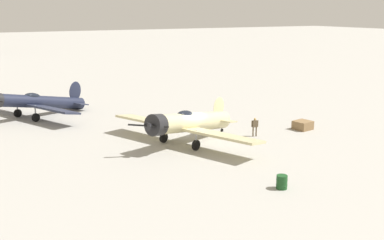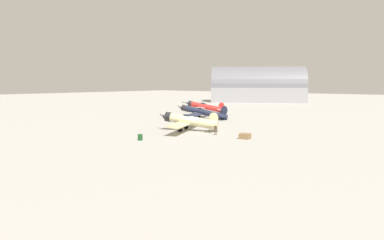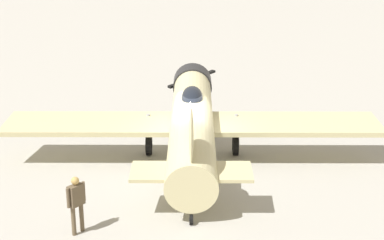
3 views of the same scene
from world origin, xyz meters
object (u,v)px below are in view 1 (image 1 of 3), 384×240
(ground_crew_mechanic, at_px, (255,125))
(equipment_crate, at_px, (303,125))
(airplane_mid_apron, at_px, (37,102))
(airplane_foreground, at_px, (188,123))
(fuel_drum, at_px, (282,182))

(ground_crew_mechanic, distance_m, equipment_crate, 5.13)
(airplane_mid_apron, relative_size, ground_crew_mechanic, 7.80)
(airplane_mid_apron, bearing_deg, equipment_crate, 116.73)
(airplane_mid_apron, relative_size, equipment_crate, 7.54)
(airplane_foreground, bearing_deg, ground_crew_mechanic, 149.80)
(airplane_foreground, relative_size, equipment_crate, 8.13)
(ground_crew_mechanic, height_order, equipment_crate, ground_crew_mechanic)
(airplane_mid_apron, xyz_separation_m, ground_crew_mechanic, (14.45, -15.96, -0.55))
(airplane_mid_apron, bearing_deg, ground_crew_mechanic, 108.36)
(airplane_foreground, relative_size, fuel_drum, 16.04)
(airplane_foreground, xyz_separation_m, equipment_crate, (10.95, -0.95, -1.28))
(ground_crew_mechanic, xyz_separation_m, fuel_drum, (-5.47, -10.20, -0.54))
(airplane_foreground, xyz_separation_m, ground_crew_mechanic, (5.86, -0.82, -0.70))
(airplane_mid_apron, height_order, equipment_crate, airplane_mid_apron)
(airplane_mid_apron, distance_m, fuel_drum, 27.68)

